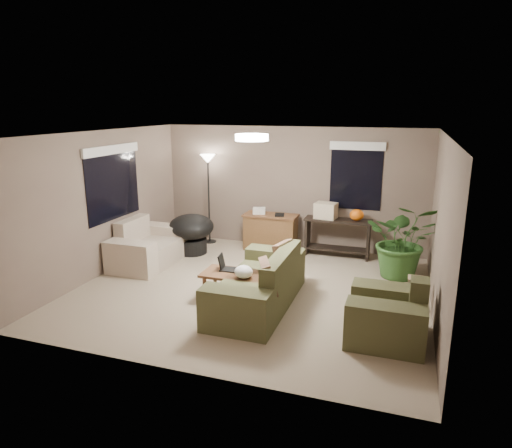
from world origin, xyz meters
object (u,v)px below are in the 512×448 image
(loveseat, at_px, (148,248))
(desk, at_px, (271,232))
(console_table, at_px, (337,235))
(floor_lamp, at_px, (208,169))
(cat_scratching_post, at_px, (414,296))
(houseplant, at_px, (403,248))
(armchair, at_px, (388,317))
(papasan_chair, at_px, (192,231))
(coffee_table, at_px, (235,277))
(main_sofa, at_px, (261,287))

(loveseat, height_order, desk, loveseat)
(console_table, height_order, floor_lamp, floor_lamp)
(cat_scratching_post, bearing_deg, console_table, 124.40)
(loveseat, distance_m, houseplant, 4.63)
(armchair, xyz_separation_m, houseplant, (0.11, 2.33, 0.22))
(loveseat, xyz_separation_m, papasan_chair, (0.51, 0.83, 0.17))
(desk, distance_m, houseplant, 2.72)
(desk, relative_size, papasan_chair, 1.03)
(cat_scratching_post, bearing_deg, floor_lamp, 152.70)
(coffee_table, xyz_separation_m, papasan_chair, (-1.64, 1.84, 0.11))
(main_sofa, distance_m, coffee_table, 0.46)
(desk, distance_m, papasan_chair, 1.62)
(coffee_table, distance_m, desk, 2.56)
(armchair, relative_size, papasan_chair, 0.93)
(console_table, height_order, cat_scratching_post, console_table)
(floor_lamp, bearing_deg, cat_scratching_post, -27.30)
(main_sofa, relative_size, papasan_chair, 2.05)
(armchair, bearing_deg, console_table, 109.73)
(coffee_table, bearing_deg, main_sofa, -12.51)
(houseplant, bearing_deg, loveseat, -170.36)
(desk, bearing_deg, console_table, 1.58)
(armchair, distance_m, houseplant, 2.34)
(houseplant, bearing_deg, desk, 163.59)
(loveseat, height_order, armchair, same)
(cat_scratching_post, bearing_deg, coffee_table, -169.93)
(loveseat, relative_size, armchair, 1.60)
(loveseat, distance_m, desk, 2.49)
(coffee_table, relative_size, desk, 0.91)
(loveseat, bearing_deg, main_sofa, -23.06)
(armchair, bearing_deg, papasan_chair, 148.78)
(main_sofa, distance_m, loveseat, 2.83)
(desk, relative_size, console_table, 0.85)
(desk, relative_size, floor_lamp, 0.58)
(desk, xyz_separation_m, cat_scratching_post, (2.82, -2.08, -0.16))
(main_sofa, relative_size, floor_lamp, 1.15)
(papasan_chair, xyz_separation_m, floor_lamp, (0.03, 0.82, 1.13))
(loveseat, height_order, floor_lamp, floor_lamp)
(armchair, distance_m, console_table, 3.33)
(loveseat, height_order, houseplant, houseplant)
(floor_lamp, bearing_deg, papasan_chair, -91.84)
(coffee_table, relative_size, cat_scratching_post, 2.00)
(cat_scratching_post, bearing_deg, armchair, -107.94)
(main_sofa, relative_size, armchair, 2.20)
(loveseat, relative_size, floor_lamp, 0.84)
(papasan_chair, bearing_deg, main_sofa, -42.84)
(main_sofa, bearing_deg, cat_scratching_post, 14.57)
(armchair, bearing_deg, desk, 128.81)
(loveseat, height_order, papasan_chair, loveseat)
(main_sofa, xyz_separation_m, cat_scratching_post, (2.18, 0.57, -0.08))
(main_sofa, distance_m, desk, 2.73)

